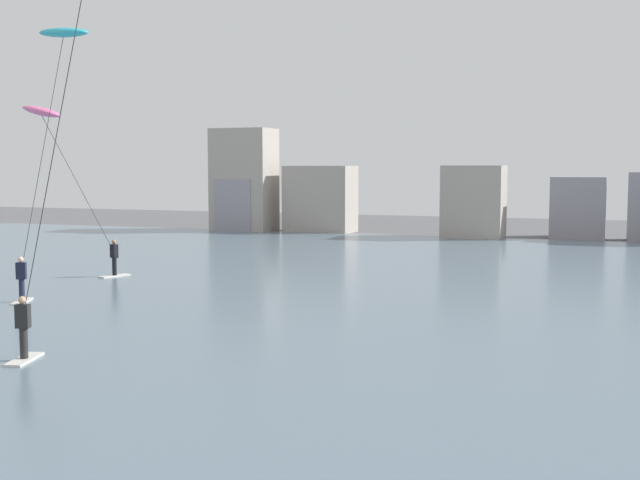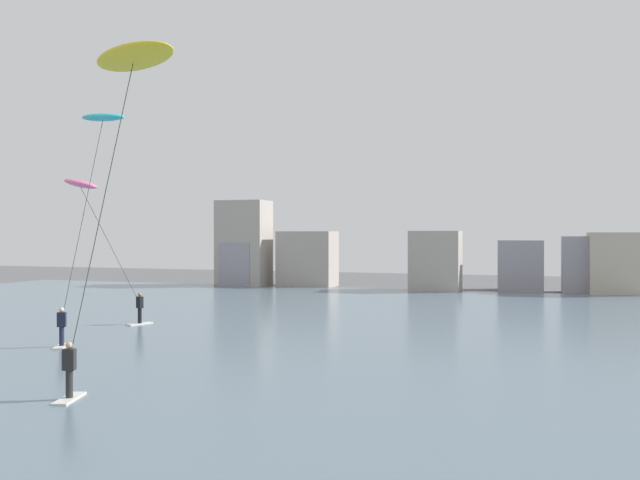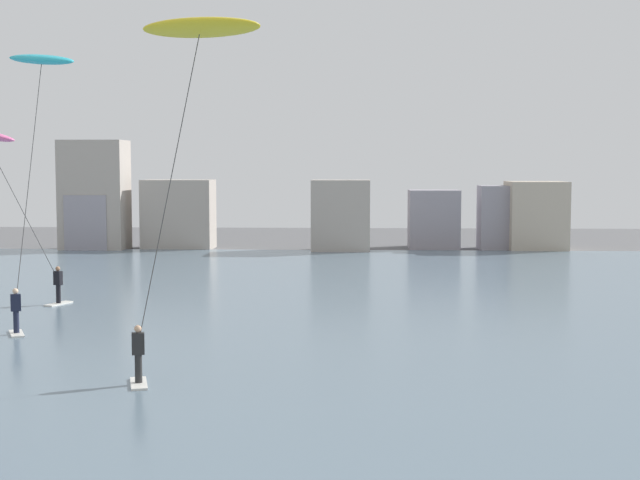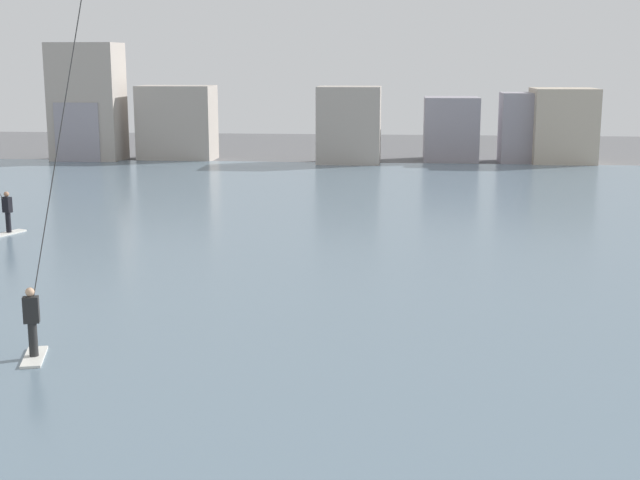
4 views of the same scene
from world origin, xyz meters
TOP-DOWN VIEW (x-y plane):
  - water_bay at (0.00, 30.66)m, footprint 84.00×52.00m
  - far_shore_buildings at (-5.61, 57.81)m, footprint 35.73×6.20m

SIDE VIEW (x-z plane):
  - water_bay at x=0.00m, z-range 0.00..0.10m
  - far_shore_buildings at x=-5.61m, z-range -1.19..6.63m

